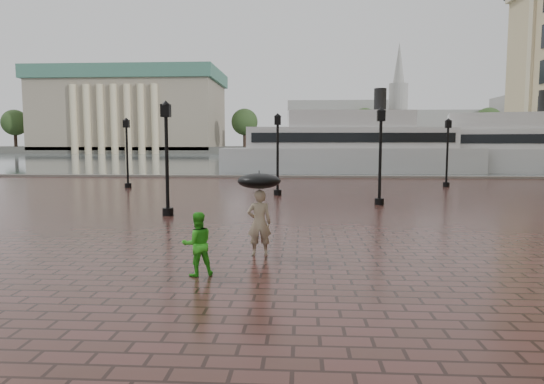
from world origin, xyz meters
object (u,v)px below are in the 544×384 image
at_px(street_lamps, 285,154).
at_px(child_pedestrian, 197,244).
at_px(ferry_near, 349,147).
at_px(ferry_far, 510,148).
at_px(adult_pedestrian, 259,223).

relative_size(street_lamps, child_pedestrian, 15.43).
distance_m(ferry_near, ferry_far, 16.14).
relative_size(adult_pedestrian, ferry_near, 0.07).
xyz_separation_m(street_lamps, ferry_far, (21.76, 23.55, 0.09)).
bearing_deg(child_pedestrian, ferry_far, -144.73).
relative_size(street_lamps, ferry_near, 0.83).
height_order(ferry_near, ferry_far, ferry_near).
bearing_deg(ferry_near, ferry_far, 0.12).
bearing_deg(adult_pedestrian, child_pedestrian, 50.98).
bearing_deg(street_lamps, adult_pedestrian, -90.54).
bearing_deg(ferry_far, adult_pedestrian, -106.24).
bearing_deg(ferry_near, adult_pedestrian, -102.53).
distance_m(street_lamps, ferry_near, 23.20).
bearing_deg(ferry_far, street_lamps, -118.96).
distance_m(adult_pedestrian, ferry_near, 37.33).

